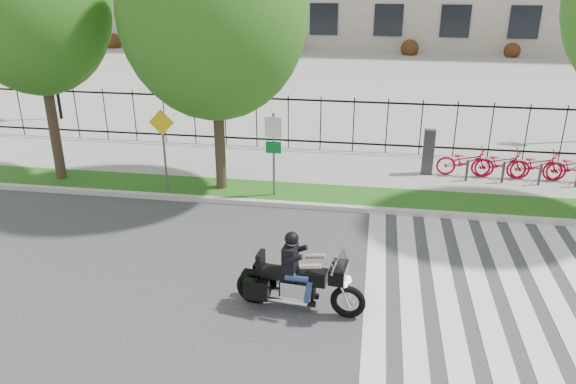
# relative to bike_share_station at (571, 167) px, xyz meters

# --- Properties ---
(ground) EXTENTS (120.00, 120.00, 0.00)m
(ground) POSITION_rel_bike_share_station_xyz_m (-8.17, -7.20, -0.63)
(ground) COLOR #333336
(ground) RESTS_ON ground
(curb) EXTENTS (60.00, 0.20, 0.15)m
(curb) POSITION_rel_bike_share_station_xyz_m (-8.17, -3.10, -0.56)
(curb) COLOR #B5B1AA
(curb) RESTS_ON ground
(grass_verge) EXTENTS (60.00, 1.50, 0.15)m
(grass_verge) POSITION_rel_bike_share_station_xyz_m (-8.17, -2.25, -0.56)
(grass_verge) COLOR #1E4F13
(grass_verge) RESTS_ON ground
(sidewalk) EXTENTS (60.00, 3.50, 0.15)m
(sidewalk) POSITION_rel_bike_share_station_xyz_m (-8.17, 0.25, -0.56)
(sidewalk) COLOR gray
(sidewalk) RESTS_ON ground
(plaza) EXTENTS (80.00, 34.00, 0.10)m
(plaza) POSITION_rel_bike_share_station_xyz_m (-8.17, 17.80, -0.58)
(plaza) COLOR gray
(plaza) RESTS_ON ground
(crosswalk_stripes) EXTENTS (5.70, 8.00, 0.01)m
(crosswalk_stripes) POSITION_rel_bike_share_station_xyz_m (-3.34, -7.20, -0.63)
(crosswalk_stripes) COLOR silver
(crosswalk_stripes) RESTS_ON ground
(iron_fence) EXTENTS (30.00, 0.06, 2.00)m
(iron_fence) POSITION_rel_bike_share_station_xyz_m (-8.17, 2.00, 0.52)
(iron_fence) COLOR black
(iron_fence) RESTS_ON sidewalk
(lamp_post_left) EXTENTS (1.06, 0.70, 4.25)m
(lamp_post_left) POSITION_rel_bike_share_station_xyz_m (-20.17, 4.80, 2.57)
(lamp_post_left) COLOR black
(lamp_post_left) RESTS_ON ground
(street_tree_0) EXTENTS (4.36, 4.36, 7.74)m
(street_tree_0) POSITION_rel_bike_share_station_xyz_m (-16.13, -2.25, 4.73)
(street_tree_0) COLOR #372A1E
(street_tree_0) RESTS_ON grass_verge
(street_tree_1) EXTENTS (5.30, 5.30, 8.29)m
(street_tree_1) POSITION_rel_bike_share_station_xyz_m (-10.78, -2.25, 4.75)
(street_tree_1) COLOR #372A1E
(street_tree_1) RESTS_ON grass_verge
(bike_share_station) EXTENTS (8.89, 0.86, 1.50)m
(bike_share_station) POSITION_rel_bike_share_station_xyz_m (0.00, 0.00, 0.00)
(bike_share_station) COLOR #2D2D33
(bike_share_station) RESTS_ON sidewalk
(sign_pole_regulatory) EXTENTS (0.50, 0.09, 2.50)m
(sign_pole_regulatory) POSITION_rel_bike_share_station_xyz_m (-9.06, -2.62, 1.11)
(sign_pole_regulatory) COLOR #59595B
(sign_pole_regulatory) RESTS_ON grass_verge
(sign_pole_warning) EXTENTS (0.78, 0.09, 2.49)m
(sign_pole_warning) POSITION_rel_bike_share_station_xyz_m (-12.41, -2.62, 1.11)
(sign_pole_warning) COLOR #59595B
(sign_pole_warning) RESTS_ON grass_verge
(motorcycle_rider) EXTENTS (2.71, 0.91, 2.09)m
(motorcycle_rider) POSITION_rel_bike_share_station_xyz_m (-7.52, -8.21, 0.06)
(motorcycle_rider) COLOR black
(motorcycle_rider) RESTS_ON ground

